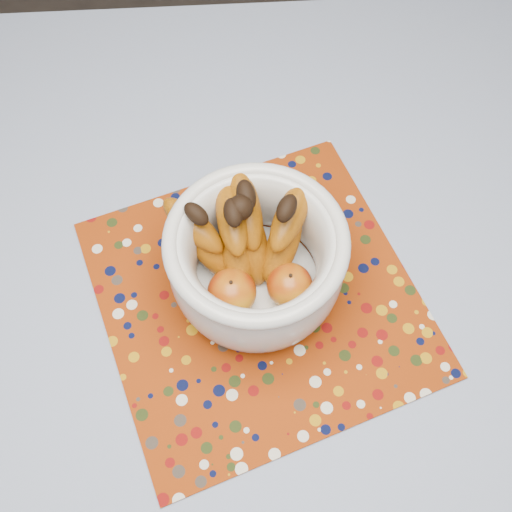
% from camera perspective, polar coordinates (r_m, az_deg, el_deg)
% --- Properties ---
extents(table, '(1.20, 1.20, 0.75)m').
position_cam_1_polar(table, '(0.96, -1.79, -7.62)').
color(table, brown).
rests_on(table, ground).
extents(tablecloth, '(1.32, 1.32, 0.01)m').
position_cam_1_polar(tablecloth, '(0.88, -1.94, -5.79)').
color(tablecloth, slate).
rests_on(tablecloth, table).
extents(placemat, '(0.56, 0.56, 0.00)m').
position_cam_1_polar(placemat, '(0.88, 0.20, -3.88)').
color(placemat, maroon).
rests_on(placemat, tablecloth).
extents(fruit_bowl, '(0.28, 0.25, 0.18)m').
position_cam_1_polar(fruit_bowl, '(0.82, -0.48, 0.39)').
color(fruit_bowl, silver).
rests_on(fruit_bowl, placemat).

